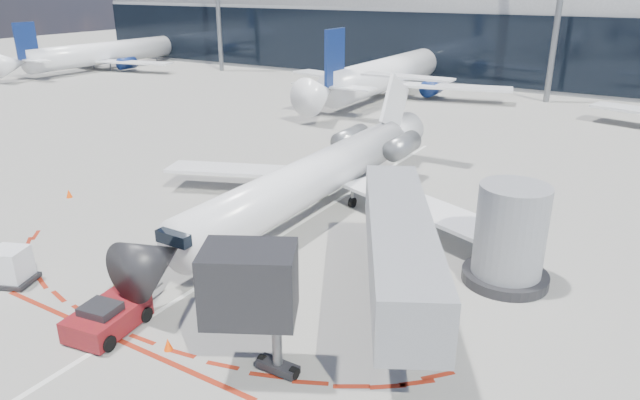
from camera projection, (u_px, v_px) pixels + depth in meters
The scene contains 13 objects.
ground at pixel (280, 236), 31.85m from camera, with size 260.00×260.00×0.00m, color slate.
apron_centerline at pixel (300, 224), 33.45m from camera, with size 0.25×40.00×0.01m, color silver.
apron_stop_bar at pixel (115, 338), 22.66m from camera, with size 14.00×0.25×0.01m, color maroon.
terminal_building at pixel (541, 18), 80.75m from camera, with size 150.00×24.15×24.00m.
jet_bridge at pixel (431, 246), 23.63m from camera, with size 10.03×15.20×4.90m.
regional_jet at pixel (321, 173), 34.75m from camera, with size 23.07×28.45×7.13m.
pushback_tug at pixel (107, 318), 22.99m from camera, with size 2.59×5.22×1.33m.
ramp_worker at pixel (118, 282), 25.30m from camera, with size 0.57×0.37×1.56m, color #96DE17.
uld_container at pixel (11, 267), 26.53m from camera, with size 2.33×2.18×1.76m.
safety_cone_left at pixel (69, 194), 37.46m from camera, with size 0.40×0.40×0.55m, color #FF4805.
safety_cone_right at pixel (168, 344), 21.87m from camera, with size 0.36×0.36×0.50m, color #FF4805.
bg_airliner_0 at pixel (103, 37), 91.97m from camera, with size 31.18×33.01×10.09m, color white, non-canonical shape.
bg_airliner_1 at pixel (394, 49), 70.14m from camera, with size 34.59×36.63×11.19m, color white, non-canonical shape.
Camera 1 is at (16.93, -23.70, 13.23)m, focal length 32.00 mm.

